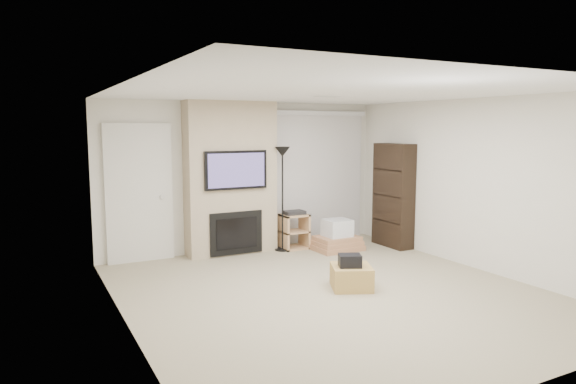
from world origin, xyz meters
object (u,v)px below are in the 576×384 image
ottoman (351,277)px  box_stack (337,238)px  floor_lamp (282,169)px  av_stand (294,229)px  bookshelf (393,195)px

ottoman → box_stack: bearing=61.8°
floor_lamp → av_stand: bearing=4.5°
floor_lamp → bookshelf: 2.02m
bookshelf → av_stand: bearing=158.8°
av_stand → bookshelf: bookshelf is taller
ottoman → bookshelf: 2.73m
box_stack → floor_lamp: bearing=153.3°
box_stack → bookshelf: bearing=-10.8°
floor_lamp → box_stack: bearing=-26.7°
box_stack → bookshelf: size_ratio=0.44×
box_stack → ottoman: bearing=-118.2°
ottoman → floor_lamp: bearing=85.8°
av_stand → bookshelf: 1.83m
floor_lamp → av_stand: floor_lamp is taller
ottoman → floor_lamp: size_ratio=0.28×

